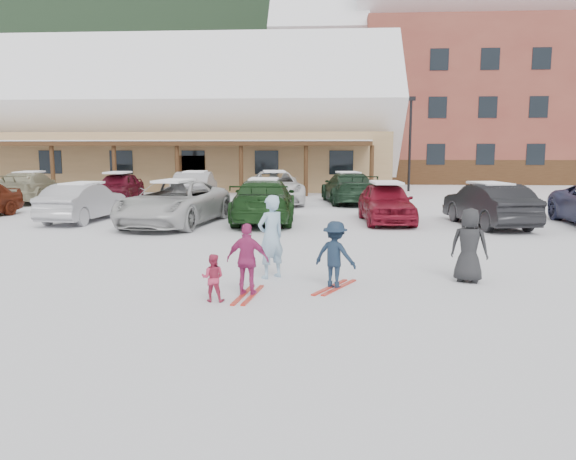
# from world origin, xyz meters

# --- Properties ---
(ground) EXTENTS (160.00, 160.00, 0.00)m
(ground) POSITION_xyz_m (0.00, 0.00, 0.00)
(ground) COLOR white
(ground) RESTS_ON ground
(forested_hillside) EXTENTS (300.00, 70.00, 38.00)m
(forested_hillside) POSITION_xyz_m (0.00, 85.00, 19.00)
(forested_hillside) COLOR black
(forested_hillside) RESTS_ON ground
(day_lodge) EXTENTS (29.12, 12.50, 10.38)m
(day_lodge) POSITION_xyz_m (-9.00, 27.96, 3.94)
(day_lodge) COLOR tan
(day_lodge) RESTS_ON ground
(alpine_hotel) EXTENTS (31.48, 14.01, 21.48)m
(alpine_hotel) POSITION_xyz_m (14.27, 38.00, 8.63)
(alpine_hotel) COLOR brown
(alpine_hotel) RESTS_ON ground
(lamp_post) EXTENTS (0.50, 0.25, 5.72)m
(lamp_post) POSITION_xyz_m (6.22, 24.77, 3.26)
(lamp_post) COLOR black
(lamp_post) RESTS_ON ground
(conifer_3) EXTENTS (3.96, 3.96, 9.18)m
(conifer_3) POSITION_xyz_m (6.00, 44.00, 5.12)
(conifer_3) COLOR black
(conifer_3) RESTS_ON ground
(adult_skier) EXTENTS (0.74, 0.72, 1.71)m
(adult_skier) POSITION_xyz_m (-0.05, 0.99, 0.86)
(adult_skier) COLOR #95BCD6
(adult_skier) RESTS_ON ground
(toddler_red) EXTENTS (0.41, 0.33, 0.84)m
(toddler_red) POSITION_xyz_m (-0.89, -0.85, 0.42)
(toddler_red) COLOR #B83051
(toddler_red) RESTS_ON ground
(child_navy) EXTENTS (0.96, 0.81, 1.29)m
(child_navy) POSITION_xyz_m (1.25, 0.22, 0.65)
(child_navy) COLOR #162539
(child_navy) RESTS_ON ground
(skis_child_navy) EXTENTS (0.82, 1.34, 0.03)m
(skis_child_navy) POSITION_xyz_m (1.25, 0.22, 0.01)
(skis_child_navy) COLOR red
(skis_child_navy) RESTS_ON ground
(child_magenta) EXTENTS (0.81, 0.42, 1.32)m
(child_magenta) POSITION_xyz_m (-0.33, -0.44, 0.66)
(child_magenta) COLOR #AD2D6D
(child_magenta) RESTS_ON ground
(skis_child_magenta) EXTENTS (0.37, 1.41, 0.03)m
(skis_child_magenta) POSITION_xyz_m (-0.33, -0.44, 0.01)
(skis_child_magenta) COLOR red
(skis_child_magenta) RESTS_ON ground
(bystander_dark) EXTENTS (0.85, 0.72, 1.49)m
(bystander_dark) POSITION_xyz_m (3.91, 0.89, 0.74)
(bystander_dark) COLOR #242426
(bystander_dark) RESTS_ON ground
(parked_car_1) EXTENTS (1.80, 4.32, 1.39)m
(parked_car_1) POSITION_xyz_m (-7.74, 9.53, 0.70)
(parked_car_1) COLOR #A5A4AA
(parked_car_1) RESTS_ON ground
(parked_car_2) EXTENTS (3.31, 5.84, 1.54)m
(parked_car_2) POSITION_xyz_m (-4.16, 8.79, 0.77)
(parked_car_2) COLOR silver
(parked_car_2) RESTS_ON ground
(parked_car_3) EXTENTS (2.41, 5.43, 1.55)m
(parked_car_3) POSITION_xyz_m (-1.13, 9.70, 0.78)
(parked_car_3) COLOR #193C18
(parked_car_3) RESTS_ON ground
(parked_car_4) EXTENTS (1.92, 4.32, 1.44)m
(parked_car_4) POSITION_xyz_m (3.24, 9.93, 0.72)
(parked_car_4) COLOR maroon
(parked_car_4) RESTS_ON ground
(parked_car_5) EXTENTS (2.30, 4.66, 1.47)m
(parked_car_5) POSITION_xyz_m (6.64, 9.15, 0.74)
(parked_car_5) COLOR black
(parked_car_5) RESTS_ON ground
(parked_car_7) EXTENTS (2.72, 5.37, 1.50)m
(parked_car_7) POSITION_xyz_m (-13.37, 16.32, 0.75)
(parked_car_7) COLOR tan
(parked_car_7) RESTS_ON ground
(parked_car_8) EXTENTS (1.94, 4.37, 1.46)m
(parked_car_8) POSITION_xyz_m (-9.17, 16.91, 0.73)
(parked_car_8) COLOR #5B0F1F
(parked_car_8) RESTS_ON ground
(parked_car_9) EXTENTS (1.98, 4.74, 1.52)m
(parked_car_9) POSITION_xyz_m (-5.18, 16.48, 0.76)
(parked_car_9) COLOR #A3A2A7
(parked_car_9) RESTS_ON ground
(parked_car_10) EXTENTS (3.38, 5.91, 1.55)m
(parked_car_10) POSITION_xyz_m (-1.37, 16.50, 0.78)
(parked_car_10) COLOR white
(parked_car_10) RESTS_ON ground
(parked_car_11) EXTENTS (2.78, 5.38, 1.49)m
(parked_car_11) POSITION_xyz_m (2.17, 16.92, 0.75)
(parked_car_11) COLOR #1A3220
(parked_car_11) RESTS_ON ground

